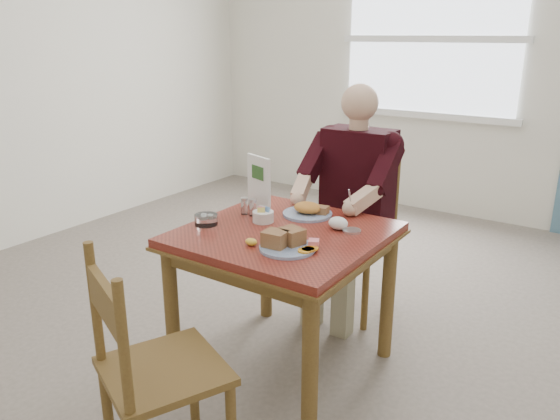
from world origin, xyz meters
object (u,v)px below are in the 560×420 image
Objects in this scene: chair_far at (357,235)px; far_plate at (309,211)px; near_plate at (287,242)px; table at (284,252)px; diner at (352,186)px; chair_near at (151,372)px.

chair_far is 0.61m from far_plate.
near_plate is at bearing -70.29° from far_plate.
table is at bearing -90.00° from chair_far.
diner is at bearing 90.00° from table.
table is 3.15× the size of far_plate.
chair_far is 3.52× the size of near_plate.
diner reaches higher than near_plate.
chair_near is at bearing -88.74° from table.
chair_far is (0.00, 0.80, -0.16)m from table.
near_plate reaches higher than far_plate.
chair_near is 0.78m from near_plate.
near_plate is (0.14, -0.89, -0.03)m from diner.
table is 0.29m from far_plate.
chair_far is at bearing 90.01° from diner.
near_plate is (0.14, -0.98, 0.30)m from chair_far.
chair_far reaches higher than near_plate.
diner is at bearing 90.70° from chair_near.
far_plate is at bearing 94.65° from table.
chair_far is at bearing 90.00° from table.
chair_far is 0.34m from diner.
diner reaches higher than chair_near.
diner is 5.13× the size of near_plate.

